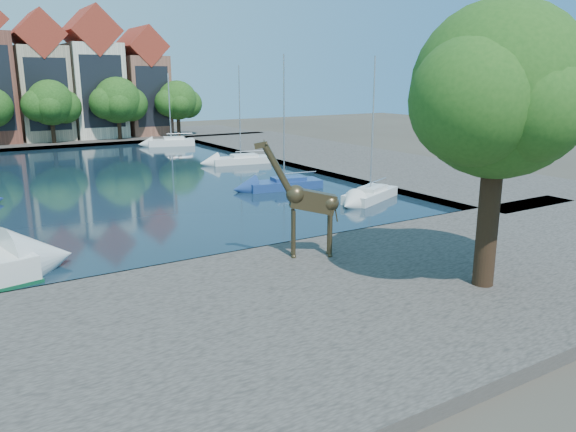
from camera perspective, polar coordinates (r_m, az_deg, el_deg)
name	(u,v)px	position (r m, az deg, el deg)	size (l,w,h in m)	color
ground	(211,265)	(25.98, -7.79, -4.99)	(160.00, 160.00, 0.00)	#38332B
water_basin	(89,182)	(48.28, -19.59, 3.24)	(38.00, 50.00, 0.08)	black
near_quay	(293,314)	(20.11, 0.53, -9.91)	(50.00, 14.00, 0.50)	#504B45
far_quay	(30,142)	(79.56, -24.72, 6.88)	(60.00, 16.00, 0.50)	#504B45
right_quay	(337,157)	(58.70, 4.99, 5.99)	(14.00, 52.00, 0.50)	#504B45
plane_tree	(501,97)	(22.09, 20.84, 11.22)	(8.32, 6.40, 10.62)	#332114
townhouse_east_inner	(41,82)	(79.40, -23.83, 12.39)	(5.94, 9.18, 15.79)	tan
townhouse_east_mid	(93,78)	(80.63, -19.18, 13.07)	(6.43, 9.18, 16.65)	beige
townhouse_east_end	(142,86)	(82.36, -14.62, 12.69)	(5.44, 9.18, 14.43)	brown
far_tree_mid_east	(51,104)	(74.06, -22.90, 10.42)	(7.02, 5.40, 7.52)	#332114
far_tree_east	(118,102)	(75.76, -16.84, 11.05)	(7.54, 5.80, 7.84)	#332114
far_tree_far_east	(178,102)	(78.25, -11.09, 11.34)	(6.76, 5.20, 7.36)	#332114
giraffe_statue	(307,201)	(24.82, 1.90, 1.58)	(3.42, 1.95, 5.21)	#3E331F
sailboat_right_a	(370,193)	(39.17, 8.36, 2.36)	(5.47, 3.78, 9.61)	silver
sailboat_right_b	(284,182)	(42.64, -0.40, 3.44)	(5.88, 2.88, 9.87)	navy
sailboat_right_c	(241,159)	(55.35, -4.83, 5.84)	(5.93, 2.86, 9.33)	silver
sailboat_right_d	(171,141)	(70.87, -11.78, 7.49)	(5.83, 3.36, 8.64)	silver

